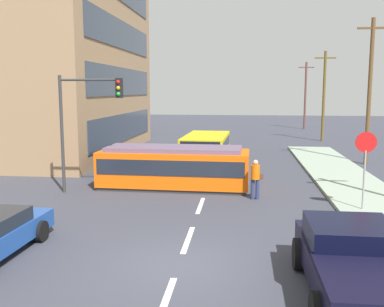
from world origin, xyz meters
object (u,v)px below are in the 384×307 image
object	(u,v)px
city_bus	(206,147)
traffic_light_mast	(85,111)
utility_pole_mid	(370,89)
utility_pole_distant	(305,94)
streetcar_tram	(174,166)
parked_sedan_mid	(125,160)
stop_sign	(365,154)
pickup_truck_parked	(355,263)
utility_pole_far	(324,95)
pedestrian_crossing	(255,177)

from	to	relation	value
city_bus	traffic_light_mast	xyz separation A→B (m)	(-4.57, -8.50, 2.59)
utility_pole_mid	utility_pole_distant	bearing A→B (deg)	90.77
streetcar_tram	parked_sedan_mid	xyz separation A→B (m)	(-3.44, 3.96, -0.37)
stop_sign	utility_pole_distant	size ratio (longest dim) A/B	0.37
streetcar_tram	stop_sign	bearing A→B (deg)	-23.95
city_bus	traffic_light_mast	world-z (taller)	traffic_light_mast
parked_sedan_mid	utility_pole_mid	bearing A→B (deg)	15.23
parked_sedan_mid	traffic_light_mast	distance (m)	6.25
parked_sedan_mid	city_bus	bearing A→B (deg)	34.60
city_bus	utility_pole_mid	size ratio (longest dim) A/B	0.67
city_bus	pickup_truck_parked	distance (m)	18.03
utility_pole_far	utility_pole_distant	world-z (taller)	utility_pole_far
utility_pole_mid	utility_pole_far	world-z (taller)	utility_pole_mid
pickup_truck_parked	utility_pole_distant	bearing A→B (deg)	83.65
pickup_truck_parked	parked_sedan_mid	xyz separation A→B (m)	(-9.05, 14.39, -0.17)
city_bus	pedestrian_crossing	distance (m)	9.22
pickup_truck_parked	stop_sign	xyz separation A→B (m)	(2.02, 7.04, 1.40)
traffic_light_mast	utility_pole_far	bearing A→B (deg)	57.34
city_bus	utility_pole_distant	bearing A→B (deg)	69.75
city_bus	utility_pole_distant	distance (m)	27.54
streetcar_tram	utility_pole_far	distance (m)	22.86
streetcar_tram	pedestrian_crossing	world-z (taller)	streetcar_tram
streetcar_tram	city_bus	size ratio (longest dim) A/B	1.18
utility_pole_mid	utility_pole_distant	size ratio (longest dim) A/B	1.13
city_bus	stop_sign	distance (m)	12.40
utility_pole_far	utility_pole_mid	bearing A→B (deg)	-87.86
pickup_truck_parked	utility_pole_mid	world-z (taller)	utility_pole_mid
pickup_truck_parked	pedestrian_crossing	bearing A→B (deg)	102.43
streetcar_tram	traffic_light_mast	world-z (taller)	traffic_light_mast
stop_sign	utility_pole_distant	bearing A→B (deg)	85.60
utility_pole_mid	utility_pole_far	distance (m)	12.38
streetcar_tram	pedestrian_crossing	size ratio (longest dim) A/B	4.17
pedestrian_crossing	pickup_truck_parked	distance (m)	8.83
streetcar_tram	traffic_light_mast	bearing A→B (deg)	-157.28
pickup_truck_parked	utility_pole_distant	distance (m)	43.48
city_bus	streetcar_tram	bearing A→B (deg)	-97.56
city_bus	pickup_truck_parked	xyz separation A→B (m)	(4.68, -17.41, -0.23)
pedestrian_crossing	parked_sedan_mid	bearing A→B (deg)	141.07
streetcar_tram	traffic_light_mast	xyz separation A→B (m)	(-3.64, -1.52, 2.61)
city_bus	utility_pole_distant	xyz separation A→B (m)	(9.48, 25.68, 3.02)
parked_sedan_mid	utility_pole_far	world-z (taller)	utility_pole_far
utility_pole_mid	utility_pole_distant	distance (m)	24.84
pedestrian_crossing	utility_pole_mid	size ratio (longest dim) A/B	0.19
parked_sedan_mid	stop_sign	xyz separation A→B (m)	(11.07, -7.35, 1.57)
stop_sign	pedestrian_crossing	bearing A→B (deg)	158.12
traffic_light_mast	pickup_truck_parked	bearing A→B (deg)	-43.93
traffic_light_mast	utility_pole_distant	xyz separation A→B (m)	(14.04, 34.19, 0.44)
pedestrian_crossing	utility_pole_far	world-z (taller)	utility_pole_far
streetcar_tram	utility_pole_far	size ratio (longest dim) A/B	0.88
pedestrian_crossing	utility_pole_mid	distance (m)	12.47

